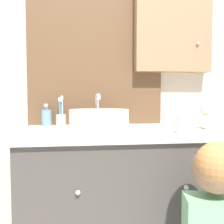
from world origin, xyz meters
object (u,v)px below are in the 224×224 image
teddy_bear (205,117)px  drinking_cup (184,124)px  sink_basin (99,119)px  toothbrush_holder (61,118)px  soap_dispenser (47,117)px

teddy_bear → drinking_cup: size_ratio=1.57×
sink_basin → toothbrush_holder: sink_basin is taller
sink_basin → teddy_bear: bearing=-3.8°
sink_basin → toothbrush_holder: 0.31m
sink_basin → teddy_bear: size_ratio=2.65×
toothbrush_holder → teddy_bear: (0.83, -0.26, 0.02)m
sink_basin → toothbrush_holder: (-0.23, 0.22, -0.01)m
drinking_cup → toothbrush_holder: bearing=146.4°
teddy_bear → drinking_cup: bearing=-139.6°
sink_basin → soap_dispenser: (-0.31, 0.21, -0.01)m
teddy_bear → soap_dispenser: bearing=164.6°
toothbrush_holder → soap_dispenser: bearing=-177.5°
soap_dispenser → drinking_cup: (0.72, -0.42, -0.01)m
soap_dispenser → toothbrush_holder: bearing=2.5°
soap_dispenser → drinking_cup: 0.83m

